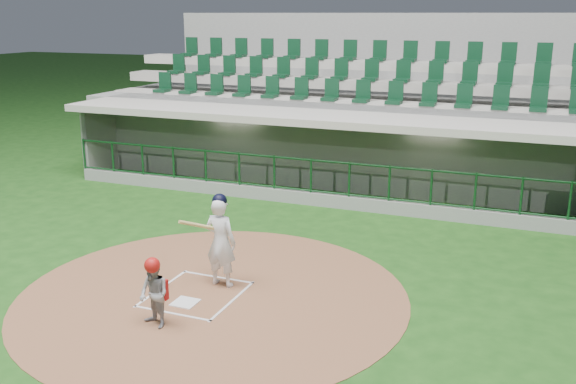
% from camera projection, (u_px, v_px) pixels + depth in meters
% --- Properties ---
extents(ground, '(120.00, 120.00, 0.00)m').
position_uv_depth(ground, '(204.00, 289.00, 12.14)').
color(ground, '#174212').
rests_on(ground, ground).
extents(dirt_circle, '(7.20, 7.20, 0.01)m').
position_uv_depth(dirt_circle, '(213.00, 295.00, 11.86)').
color(dirt_circle, brown).
rests_on(dirt_circle, ground).
extents(home_plate, '(0.43, 0.43, 0.02)m').
position_uv_depth(home_plate, '(185.00, 303.00, 11.51)').
color(home_plate, silver).
rests_on(home_plate, dirt_circle).
extents(batter_box_chalk, '(1.55, 1.80, 0.01)m').
position_uv_depth(batter_box_chalk, '(196.00, 294.00, 11.87)').
color(batter_box_chalk, white).
rests_on(batter_box_chalk, ground).
extents(dugout_structure, '(16.40, 3.70, 3.00)m').
position_uv_depth(dugout_structure, '(336.00, 157.00, 18.85)').
color(dugout_structure, slate).
rests_on(dugout_structure, ground).
extents(seating_deck, '(17.00, 6.72, 5.15)m').
position_uv_depth(seating_deck, '(361.00, 125.00, 21.52)').
color(seating_deck, gray).
rests_on(seating_deck, ground).
extents(batter, '(0.87, 0.88, 1.82)m').
position_uv_depth(batter, '(221.00, 240.00, 12.04)').
color(batter, white).
rests_on(batter, dirt_circle).
extents(catcher, '(0.68, 0.61, 1.21)m').
position_uv_depth(catcher, '(154.00, 293.00, 10.52)').
color(catcher, '#94959A').
rests_on(catcher, dirt_circle).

